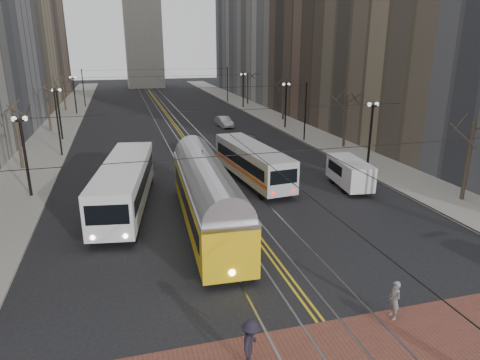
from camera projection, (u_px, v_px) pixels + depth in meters
ground at (310, 308)px, 17.90m from camera, size 260.00×260.00×0.00m
sidewalk_left at (58, 129)px, 55.34m from camera, size 5.00×140.00×0.15m
sidewalk_right at (276, 119)px, 63.03m from camera, size 5.00×140.00×0.15m
streetcar_rails at (174, 124)px, 59.21m from camera, size 4.80×130.00×0.02m
centre_lines at (174, 124)px, 59.21m from camera, size 0.42×130.00×0.01m
building_right_far at (259, 1)px, 97.34m from camera, size 16.00×20.00×40.00m
lamp_posts at (193, 124)px, 43.44m from camera, size 27.60×57.20×5.60m
street_trees at (184, 115)px, 49.41m from camera, size 31.68×53.28×5.60m
trolley_wires at (184, 107)px, 48.73m from camera, size 25.96×120.00×6.60m
transit_bus at (125, 186)px, 28.27m from camera, size 4.61×12.91×3.16m
streetcar at (207, 202)px, 25.24m from camera, size 3.25×14.20×3.32m
rear_bus at (252, 164)px, 34.16m from camera, size 3.50×11.25×2.89m
cargo_van at (350, 174)px, 32.56m from camera, size 2.46×5.17×2.21m
sedan_grey at (250, 140)px, 45.93m from camera, size 1.96×4.35×1.45m
sedan_silver at (224, 122)px, 57.21m from camera, size 1.83×4.28×1.37m
pedestrian_b at (394, 300)px, 17.02m from camera, size 0.41×0.61×1.62m
pedestrian_d at (251, 344)px, 14.32m from camera, size 1.16×1.38×1.85m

